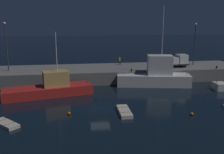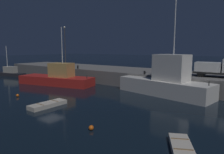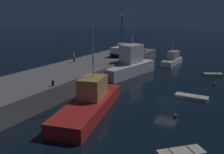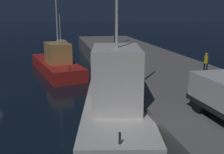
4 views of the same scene
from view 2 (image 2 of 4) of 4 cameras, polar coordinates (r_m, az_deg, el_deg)
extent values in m
plane|color=black|center=(25.53, -16.98, -5.77)|extent=(320.00, 320.00, 0.00)
cube|color=slate|center=(36.79, 2.94, 0.49)|extent=(57.44, 9.54, 2.24)
cube|color=red|center=(34.75, -15.52, -0.96)|extent=(13.33, 6.35, 1.38)
cube|color=tan|center=(33.80, -14.07, 1.94)|extent=(4.08, 3.11, 2.24)
cylinder|color=silver|center=(33.48, -13.95, 8.69)|extent=(0.14, 0.14, 5.69)
cylinder|color=#262626|center=(31.28, -7.09, 0.05)|extent=(0.10, 0.10, 0.50)
cube|color=silver|center=(27.01, 14.31, -2.81)|extent=(12.73, 5.82, 1.94)
cube|color=silver|center=(26.13, 16.37, 2.53)|extent=(4.48, 3.24, 3.27)
cylinder|color=silver|center=(26.11, 17.37, 14.97)|extent=(0.14, 0.14, 8.07)
cylinder|color=#262626|center=(24.30, 25.68, -1.63)|extent=(0.10, 0.10, 0.50)
cube|color=#232328|center=(49.41, -26.55, 0.69)|extent=(7.28, 3.20, 0.72)
cube|color=#ADA899|center=(49.45, -26.76, 1.89)|extent=(3.26, 1.87, 1.36)
cylinder|color=silver|center=(49.91, -27.56, 5.22)|extent=(0.14, 0.14, 4.42)
cylinder|color=#262626|center=(51.91, -28.84, 1.53)|extent=(0.10, 0.10, 0.50)
cube|color=beige|center=(13.12, 18.98, -18.27)|extent=(2.39, 3.25, 0.41)
cube|color=olive|center=(13.62, 18.57, -16.18)|extent=(0.97, 0.54, 0.04)
cube|color=olive|center=(12.43, 19.53, -18.68)|extent=(0.97, 0.54, 0.04)
cube|color=beige|center=(22.02, -17.65, -7.42)|extent=(1.40, 3.98, 0.42)
cube|color=olive|center=(21.49, -19.58, -7.26)|extent=(1.22, 0.09, 0.04)
cube|color=olive|center=(22.45, -15.86, -6.45)|extent=(1.22, 0.09, 0.04)
sphere|color=orange|center=(15.30, -5.89, -14.05)|extent=(0.37, 0.37, 0.37)
sphere|color=orange|center=(27.69, -25.08, -4.73)|extent=(0.37, 0.37, 0.37)
cylinder|color=#38383D|center=(45.81, -13.09, 8.22)|extent=(0.20, 0.20, 8.04)
sphere|color=#F9EFCC|center=(46.03, -13.26, 13.46)|extent=(0.44, 0.44, 0.44)
cylinder|color=black|center=(30.55, 24.23, 1.23)|extent=(0.91, 0.32, 0.90)
cylinder|color=black|center=(28.89, 23.68, 0.91)|extent=(0.91, 0.32, 0.90)
cube|color=black|center=(29.47, 27.24, 1.07)|extent=(5.42, 2.25, 0.25)
cube|color=silver|center=(29.52, 25.48, 2.61)|extent=(3.18, 2.15, 1.21)
cylinder|color=black|center=(36.16, 12.68, 2.58)|extent=(0.13, 0.13, 0.77)
cylinder|color=black|center=(36.10, 13.15, 2.55)|extent=(0.13, 0.13, 0.77)
cylinder|color=yellow|center=(36.08, 12.95, 3.67)|extent=(0.35, 0.35, 0.63)
sphere|color=beige|center=(36.05, 12.97, 4.35)|extent=(0.19, 0.19, 0.19)
cylinder|color=black|center=(37.78, -9.62, 2.78)|extent=(0.28, 0.28, 0.63)
cylinder|color=black|center=(29.57, 9.16, 1.23)|extent=(0.28, 0.28, 0.49)
camera|label=1|loc=(28.04, -89.24, 10.44)|focal=39.97mm
camera|label=3|loc=(47.15, -44.91, 10.66)|focal=37.36mm
camera|label=4|loc=(22.04, 50.93, 8.09)|focal=43.68mm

